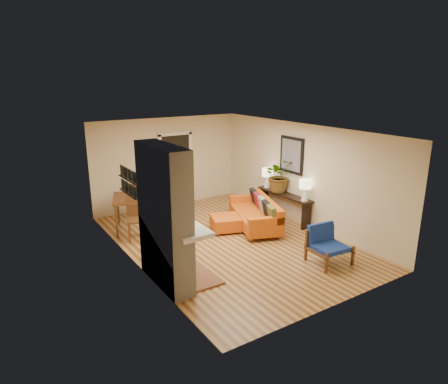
{
  "coord_description": "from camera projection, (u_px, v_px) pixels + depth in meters",
  "views": [
    {
      "loc": [
        -4.78,
        -7.22,
        3.72
      ],
      "look_at": [
        0.0,
        0.2,
        1.15
      ],
      "focal_mm": 32.0,
      "sensor_mm": 36.0,
      "label": 1
    }
  ],
  "objects": [
    {
      "name": "lamp_near",
      "position": [
        305.0,
        188.0,
        9.89
      ],
      "size": [
        0.3,
        0.3,
        0.54
      ],
      "color": "white",
      "rests_on": "console_table"
    },
    {
      "name": "fireplace",
      "position": [
        167.0,
        220.0,
        7.16
      ],
      "size": [
        1.09,
        1.68,
        2.6
      ],
      "color": "white",
      "rests_on": "ground"
    },
    {
      "name": "dining_table",
      "position": [
        133.0,
        203.0,
        9.92
      ],
      "size": [
        1.27,
        1.95,
        1.03
      ],
      "color": "brown",
      "rests_on": "ground"
    },
    {
      "name": "ottoman",
      "position": [
        226.0,
        222.0,
        9.95
      ],
      "size": [
        0.91,
        0.91,
        0.36
      ],
      "color": "silver",
      "rests_on": "ground"
    },
    {
      "name": "room_shell",
      "position": [
        196.0,
        166.0,
        11.45
      ],
      "size": [
        6.5,
        6.5,
        6.5
      ],
      "color": "tan",
      "rests_on": "ground"
    },
    {
      "name": "lamp_far",
      "position": [
        267.0,
        175.0,
        11.09
      ],
      "size": [
        0.3,
        0.3,
        0.54
      ],
      "color": "white",
      "rests_on": "console_table"
    },
    {
      "name": "sofa",
      "position": [
        258.0,
        214.0,
        10.16
      ],
      "size": [
        1.51,
        2.19,
        0.79
      ],
      "color": "silver",
      "rests_on": "ground"
    },
    {
      "name": "blue_chair",
      "position": [
        326.0,
        242.0,
        8.24
      ],
      "size": [
        0.81,
        0.79,
        0.77
      ],
      "color": "brown",
      "rests_on": "ground"
    },
    {
      "name": "console_table",
      "position": [
        284.0,
        199.0,
        10.63
      ],
      "size": [
        0.34,
        1.85,
        0.72
      ],
      "color": "black",
      "rests_on": "ground"
    },
    {
      "name": "houseplant",
      "position": [
        279.0,
        175.0,
        10.63
      ],
      "size": [
        0.95,
        0.87,
        0.91
      ],
      "primitive_type": "imported",
      "rotation": [
        0.0,
        0.0,
        -0.22
      ],
      "color": "#1E5919",
      "rests_on": "console_table"
    }
  ]
}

